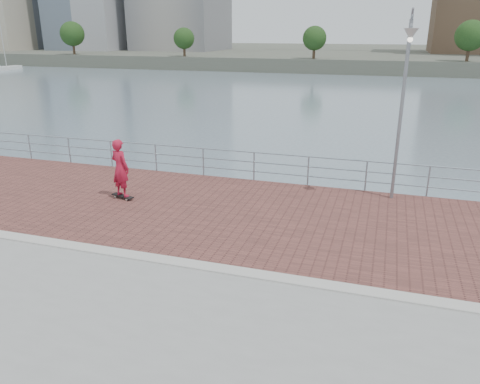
% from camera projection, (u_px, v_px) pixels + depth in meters
% --- Properties ---
extents(water, '(400.00, 400.00, 0.00)m').
position_uv_depth(water, '(216.00, 339.00, 11.87)').
color(water, slate).
rests_on(water, ground).
extents(brick_lane, '(40.00, 6.80, 0.02)m').
position_uv_depth(brick_lane, '(256.00, 215.00, 14.45)').
color(brick_lane, brown).
rests_on(brick_lane, seawall).
extents(curb, '(40.00, 0.40, 0.06)m').
position_uv_depth(curb, '(215.00, 268.00, 11.20)').
color(curb, '#B7B5AD').
rests_on(curb, seawall).
extents(far_shore, '(320.00, 95.00, 2.50)m').
position_uv_depth(far_shore, '(379.00, 54.00, 121.74)').
color(far_shore, '#4C5142').
rests_on(far_shore, ground).
extents(guardrail, '(39.06, 0.06, 1.13)m').
position_uv_depth(guardrail, '(281.00, 165.00, 17.29)').
color(guardrail, '#8C9EA8').
rests_on(guardrail, brick_lane).
extents(street_lamp, '(0.42, 1.22, 5.78)m').
position_uv_depth(street_lamp, '(405.00, 76.00, 14.20)').
color(street_lamp, gray).
rests_on(street_lamp, brick_lane).
extents(skateboard, '(0.90, 0.48, 0.10)m').
position_uv_depth(skateboard, '(123.00, 196.00, 15.84)').
color(skateboard, black).
rests_on(skateboard, brick_lane).
extents(skateboarder, '(0.82, 0.66, 1.96)m').
position_uv_depth(skateboarder, '(120.00, 168.00, 15.52)').
color(skateboarder, '#B51834').
rests_on(skateboarder, skateboard).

